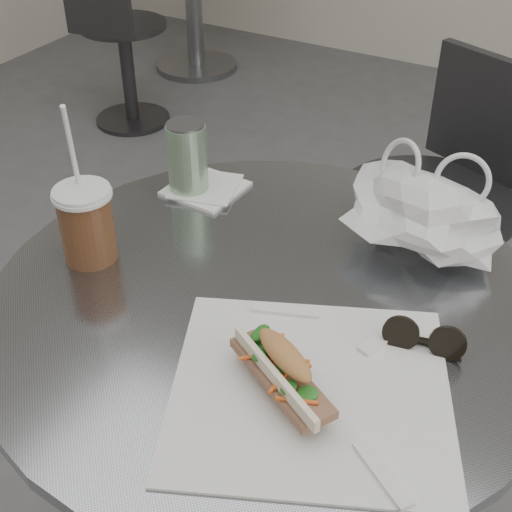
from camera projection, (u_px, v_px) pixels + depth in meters
The scene contains 10 objects.
cafe_table at pixel (266, 432), 1.12m from camera, with size 0.76×0.76×0.74m.
chair_far at pixel (431, 244), 1.73m from camera, with size 0.43×0.46×0.78m.
bg_chair at pixel (122, 57), 2.88m from camera, with size 0.35×0.37×0.66m.
sandwich_paper at pixel (311, 390), 0.82m from camera, with size 0.32×0.30×0.00m, color white.
banh_mi at pixel (283, 372), 0.79m from camera, with size 0.20×0.16×0.07m.
iced_coffee at pixel (86, 223), 0.99m from camera, with size 0.08×0.08×0.24m.
sunglasses at pixel (424, 339), 0.86m from camera, with size 0.10×0.04×0.05m.
plastic_bag at pixel (421, 214), 1.02m from camera, with size 0.22×0.17×0.11m, color silver, non-canonical shape.
napkin_stack at pixel (206, 188), 1.18m from camera, with size 0.13×0.13×0.01m.
drink_can at pixel (187, 159), 1.14m from camera, with size 0.06×0.06×0.12m.
Camera 1 is at (0.35, -0.45, 1.35)m, focal length 50.00 mm.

